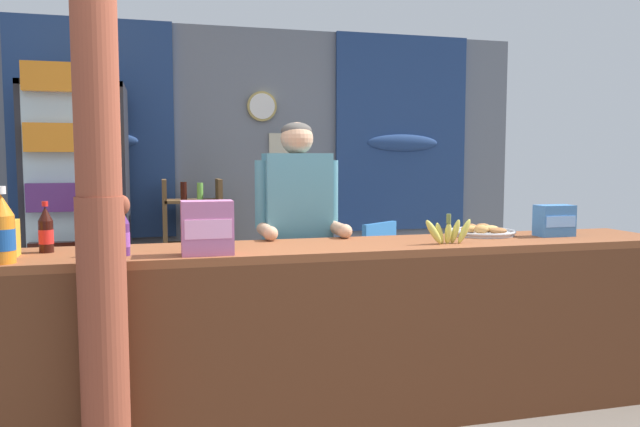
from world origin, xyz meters
TOP-DOWN VIEW (x-y plane):
  - ground_plane at (0.00, 1.18)m, footprint 7.70×7.70m
  - back_wall_curtained at (0.01, 3.01)m, footprint 5.13×0.22m
  - stall_counter at (0.14, 0.42)m, footprint 3.70×0.56m
  - timber_post at (-1.00, 0.15)m, footprint 0.21×0.19m
  - drink_fridge at (-1.35, 2.46)m, footprint 0.72×0.72m
  - bottle_shelf_rack at (-0.50, 2.66)m, footprint 0.48×0.28m
  - plastic_lawn_chair at (0.83, 2.13)m, footprint 0.61×0.61m
  - shopkeeper at (0.02, 1.03)m, footprint 0.50×0.42m
  - soda_bottle_orange_soda at (-1.40, 0.35)m, footprint 0.10×0.10m
  - soda_bottle_grape_soda at (-0.93, 0.44)m, footprint 0.07×0.07m
  - soda_bottle_cola at (-1.28, 0.63)m, footprint 0.07×0.07m
  - snack_box_biscuit at (1.41, 0.56)m, footprint 0.21×0.12m
  - snack_box_wafer at (-0.55, 0.37)m, footprint 0.23×0.14m
  - pastry_tray at (1.04, 0.71)m, footprint 0.38×0.38m
  - banana_bunch at (0.68, 0.42)m, footprint 0.28×0.07m

SIDE VIEW (x-z plane):
  - ground_plane at x=0.00m, z-range 0.00..0.00m
  - plastic_lawn_chair at x=0.83m, z-range 0.06..0.92m
  - stall_counter at x=0.14m, z-range 0.11..1.03m
  - bottle_shelf_rack at x=-0.50m, z-range 0.02..1.22m
  - pastry_tray at x=1.04m, z-range 0.91..0.97m
  - banana_bunch at x=0.68m, z-range 0.90..1.06m
  - shopkeeper at x=0.02m, z-range 0.20..1.77m
  - snack_box_biscuit at x=1.41m, z-range 0.92..1.10m
  - soda_bottle_grape_soda at x=-0.93m, z-range 0.90..1.14m
  - soda_bottle_cola at x=-1.28m, z-range 0.90..1.14m
  - snack_box_wafer at x=-0.55m, z-range 0.92..1.17m
  - soda_bottle_orange_soda at x=-1.40m, z-range 0.89..1.22m
  - drink_fridge at x=-1.35m, z-range 0.10..2.12m
  - timber_post at x=-1.00m, z-range -0.05..2.36m
  - back_wall_curtained at x=0.01m, z-range 0.04..2.54m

